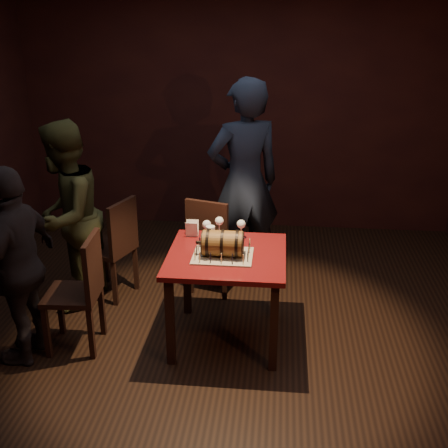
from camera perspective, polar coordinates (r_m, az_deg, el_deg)
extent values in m
plane|color=black|center=(4.72, -1.16, -11.00)|extent=(5.00, 5.00, 0.00)
cube|color=black|center=(6.57, 1.46, 11.49)|extent=(5.00, 0.04, 2.80)
cube|color=black|center=(1.90, -11.02, -15.21)|extent=(5.00, 0.04, 2.80)
cube|color=#4C0C0F|center=(4.30, 0.28, -3.28)|extent=(0.90, 0.90, 0.04)
cube|color=black|center=(4.20, -5.50, -9.86)|extent=(0.06, 0.06, 0.71)
cube|color=black|center=(4.13, 5.08, -10.43)|extent=(0.06, 0.06, 0.71)
cube|color=black|center=(4.85, -3.77, -5.25)|extent=(0.06, 0.06, 0.71)
cube|color=black|center=(4.79, 5.27, -5.66)|extent=(0.06, 0.06, 0.71)
cube|color=gray|center=(4.24, -0.13, -3.26)|extent=(0.45, 0.35, 0.01)
cylinder|color=brown|center=(4.20, -0.13, -1.97)|extent=(0.29, 0.20, 0.20)
cylinder|color=black|center=(4.21, -1.60, -1.91)|extent=(0.02, 0.21, 0.21)
cylinder|color=black|center=(4.20, -0.13, -1.97)|extent=(0.02, 0.21, 0.21)
cylinder|color=black|center=(4.19, 1.35, -2.03)|extent=(0.02, 0.21, 0.21)
cylinder|color=black|center=(4.22, -2.17, -1.89)|extent=(0.01, 0.19, 0.19)
cylinder|color=black|center=(4.19, 1.92, -2.06)|extent=(0.01, 0.19, 0.19)
cylinder|color=black|center=(4.22, -2.45, -1.88)|extent=(0.04, 0.02, 0.02)
sphere|color=black|center=(4.22, -2.72, -1.86)|extent=(0.03, 0.03, 0.03)
cylinder|color=#FAE495|center=(4.11, -2.50, -3.42)|extent=(0.01, 0.01, 0.08)
cylinder|color=black|center=(4.09, -2.51, -2.85)|extent=(0.00, 0.00, 0.01)
cylinder|color=black|center=(4.10, -1.39, -3.47)|extent=(0.01, 0.01, 0.08)
cylinder|color=black|center=(4.08, -1.39, -2.90)|extent=(0.00, 0.00, 0.01)
cylinder|color=#FAE495|center=(4.09, -0.28, -3.52)|extent=(0.01, 0.01, 0.08)
cylinder|color=black|center=(4.07, -0.28, -2.94)|extent=(0.00, 0.00, 0.01)
cylinder|color=black|center=(4.09, 0.84, -3.57)|extent=(0.01, 0.01, 0.08)
cylinder|color=black|center=(4.07, 0.85, -2.99)|extent=(0.00, 0.00, 0.01)
cylinder|color=#FAE495|center=(4.08, 1.96, -3.61)|extent=(0.01, 0.01, 0.08)
cylinder|color=black|center=(4.06, 1.97, -3.04)|extent=(0.00, 0.00, 0.01)
cylinder|color=black|center=(4.12, 2.43, -3.34)|extent=(0.01, 0.01, 0.08)
cylinder|color=black|center=(4.10, 2.44, -2.77)|extent=(0.00, 0.00, 0.01)
cylinder|color=#FAE495|center=(4.20, 2.50, -2.89)|extent=(0.01, 0.01, 0.08)
cylinder|color=black|center=(4.18, 2.51, -2.32)|extent=(0.00, 0.00, 0.01)
cylinder|color=black|center=(4.27, 2.57, -2.45)|extent=(0.01, 0.01, 0.08)
cylinder|color=black|center=(4.25, 2.58, -1.89)|extent=(0.00, 0.00, 0.01)
cylinder|color=#FAE495|center=(4.34, 2.63, -2.02)|extent=(0.01, 0.01, 0.08)
cylinder|color=black|center=(4.32, 2.64, -1.48)|extent=(0.00, 0.00, 0.01)
cylinder|color=black|center=(4.35, 1.58, -1.98)|extent=(0.01, 0.01, 0.08)
cylinder|color=black|center=(4.33, 1.58, -1.44)|extent=(0.00, 0.00, 0.01)
cylinder|color=#FAE495|center=(4.35, 0.53, -1.94)|extent=(0.01, 0.01, 0.08)
cylinder|color=black|center=(4.34, 0.53, -1.39)|extent=(0.00, 0.00, 0.01)
cylinder|color=black|center=(4.36, -0.52, -1.90)|extent=(0.01, 0.01, 0.08)
cylinder|color=black|center=(4.34, -0.52, -1.35)|extent=(0.00, 0.00, 0.01)
cylinder|color=#FAE495|center=(4.37, -1.56, -1.85)|extent=(0.01, 0.01, 0.08)
cylinder|color=black|center=(4.35, -1.57, -1.31)|extent=(0.00, 0.00, 0.01)
cylinder|color=black|center=(4.37, -2.49, -1.87)|extent=(0.01, 0.01, 0.08)
cylinder|color=black|center=(4.35, -2.50, -1.32)|extent=(0.00, 0.00, 0.01)
cylinder|color=#FAE495|center=(4.30, -2.64, -2.28)|extent=(0.01, 0.01, 0.08)
cylinder|color=black|center=(4.28, -2.65, -1.73)|extent=(0.00, 0.00, 0.01)
cylinder|color=black|center=(4.22, -2.80, -2.72)|extent=(0.01, 0.01, 0.08)
cylinder|color=black|center=(4.21, -2.81, -2.16)|extent=(0.00, 0.00, 0.01)
cylinder|color=#FAE495|center=(4.15, -2.96, -3.16)|extent=(0.01, 0.01, 0.08)
cylinder|color=black|center=(4.13, -2.98, -2.60)|extent=(0.00, 0.00, 0.01)
cylinder|color=silver|center=(4.57, -1.75, -1.47)|extent=(0.06, 0.06, 0.01)
cylinder|color=silver|center=(4.55, -1.76, -0.93)|extent=(0.01, 0.01, 0.09)
sphere|color=silver|center=(4.52, -1.77, -0.05)|extent=(0.07, 0.07, 0.07)
sphere|color=#591114|center=(4.52, -1.77, -0.13)|extent=(0.05, 0.05, 0.05)
cylinder|color=silver|center=(4.64, -0.48, -1.10)|extent=(0.06, 0.06, 0.01)
cylinder|color=silver|center=(4.62, -0.48, -0.56)|extent=(0.01, 0.01, 0.09)
sphere|color=silver|center=(4.59, -0.48, 0.30)|extent=(0.07, 0.07, 0.07)
cylinder|color=silver|center=(4.57, 1.74, -1.43)|extent=(0.06, 0.06, 0.01)
cylinder|color=silver|center=(4.56, 1.74, -0.89)|extent=(0.01, 0.01, 0.09)
sphere|color=silver|center=(4.53, 1.75, -0.01)|extent=(0.07, 0.07, 0.07)
sphere|color=#BF594C|center=(4.53, 1.75, -0.09)|extent=(0.05, 0.05, 0.05)
cylinder|color=silver|center=(4.44, -1.37, -1.14)|extent=(0.07, 0.07, 0.15)
cylinder|color=#9E5414|center=(4.45, -1.37, -1.34)|extent=(0.06, 0.06, 0.11)
cylinder|color=white|center=(4.42, -1.38, -0.55)|extent=(0.06, 0.06, 0.02)
cube|color=black|center=(5.21, -0.93, -2.09)|extent=(0.50, 0.50, 0.04)
cube|color=black|center=(5.39, 1.47, -4.00)|extent=(0.04, 0.04, 0.43)
cube|color=black|center=(5.51, -1.83, -3.42)|extent=(0.04, 0.04, 0.43)
cube|color=black|center=(5.11, 0.08, -5.50)|extent=(0.04, 0.04, 0.43)
cube|color=black|center=(5.24, -3.37, -4.85)|extent=(0.04, 0.04, 0.43)
cube|color=black|center=(4.97, -1.77, -0.21)|extent=(0.39, 0.15, 0.46)
cube|color=black|center=(5.23, -11.68, -2.49)|extent=(0.51, 0.51, 0.04)
cube|color=black|center=(5.54, -11.89, -3.77)|extent=(0.04, 0.04, 0.43)
cube|color=black|center=(5.30, -14.06, -5.15)|extent=(0.04, 0.04, 0.43)
cube|color=black|center=(5.36, -8.96, -4.46)|extent=(0.04, 0.04, 0.43)
cube|color=black|center=(5.11, -11.06, -5.93)|extent=(0.04, 0.04, 0.43)
cube|color=black|center=(5.03, -10.24, -0.25)|extent=(0.17, 0.39, 0.46)
cube|color=black|center=(4.49, -15.15, -6.95)|extent=(0.43, 0.43, 0.04)
cube|color=black|center=(4.79, -16.27, -8.37)|extent=(0.04, 0.04, 0.43)
cube|color=black|center=(4.52, -17.57, -10.48)|extent=(0.04, 0.04, 0.43)
cube|color=black|center=(4.70, -12.28, -8.60)|extent=(0.04, 0.04, 0.43)
cube|color=black|center=(4.42, -13.34, -10.78)|extent=(0.04, 0.04, 0.43)
cube|color=black|center=(4.33, -13.18, -4.14)|extent=(0.07, 0.40, 0.46)
imported|color=black|center=(5.25, 2.05, 4.18)|extent=(0.84, 0.72, 1.95)
imported|color=#36371B|center=(5.00, -15.77, 0.69)|extent=(0.70, 0.86, 1.66)
imported|color=black|center=(4.35, -20.10, -4.03)|extent=(0.46, 0.92, 1.51)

